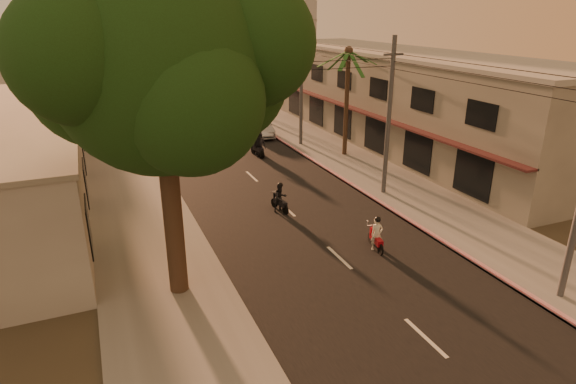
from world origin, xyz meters
name	(u,v)px	position (x,y,z in m)	size (l,w,h in m)	color
ground	(363,280)	(0.00, 0.00, 0.00)	(160.00, 160.00, 0.00)	#383023
road	(227,153)	(0.00, 20.00, 0.01)	(10.00, 140.00, 0.02)	black
sidewalk_right	(315,143)	(7.50, 20.00, 0.06)	(5.00, 140.00, 0.12)	slate
sidewalk_left	(124,164)	(-7.50, 20.00, 0.06)	(5.00, 140.00, 0.12)	slate
curb_stripe	(315,162)	(5.10, 15.00, 0.10)	(0.20, 60.00, 0.20)	#B11223
shophouse_row	(399,97)	(13.95, 18.00, 3.65)	(8.80, 34.20, 7.30)	gray
left_building	(1,163)	(-13.98, 14.00, 2.60)	(8.20, 24.20, 5.20)	#A6A296
broadleaf_tree	(170,66)	(-6.61, 2.14, 8.48)	(9.60, 8.70, 12.10)	black
palm_tree	(348,57)	(8.00, 16.00, 7.15)	(5.00, 5.00, 8.20)	black
utility_poles	(301,62)	(6.20, 20.00, 6.54)	(1.20, 48.26, 9.00)	#38383A
filler_right	(277,70)	(14.00, 45.00, 3.00)	(8.00, 14.00, 6.00)	#A6A296
filler_left_near	(31,106)	(-14.00, 34.00, 2.20)	(8.00, 14.00, 4.40)	#A6A296
filler_left_far	(40,70)	(-14.00, 52.00, 3.50)	(8.00, 14.00, 7.00)	#A6A296
scooter_red	(377,235)	(1.92, 2.08, 0.72)	(0.75, 1.66, 1.64)	black
scooter_mid_a	(280,198)	(-0.44, 7.88, 0.76)	(0.96, 1.68, 1.66)	black
scooter_mid_b	(258,145)	(1.92, 18.21, 0.87)	(1.20, 1.94, 1.92)	black
scooter_far_a	(260,145)	(2.09, 18.33, 0.88)	(1.14, 1.95, 1.94)	black
scooter_far_b	(230,118)	(2.92, 28.90, 0.73)	(1.28, 1.56, 1.57)	black
parked_car	(260,127)	(4.21, 24.10, 0.75)	(2.10, 4.72, 1.51)	#9C9FA4
scooter_far_c	(203,108)	(1.58, 34.15, 0.85)	(1.21, 1.82, 1.86)	black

